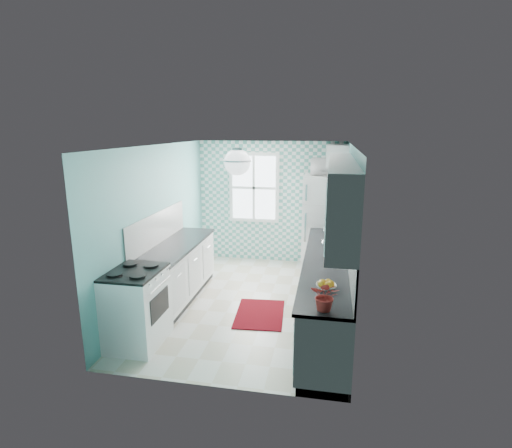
% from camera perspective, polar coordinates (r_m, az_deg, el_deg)
% --- Properties ---
extents(floor, '(3.00, 4.40, 0.02)m').
position_cam_1_polar(floor, '(6.60, -0.84, -11.19)').
color(floor, silver).
rests_on(floor, ground).
extents(ceiling, '(3.00, 4.40, 0.02)m').
position_cam_1_polar(ceiling, '(5.99, -0.93, 11.25)').
color(ceiling, white).
rests_on(ceiling, wall_back).
extents(wall_back, '(3.00, 0.02, 2.50)m').
position_cam_1_polar(wall_back, '(8.30, 2.15, 3.14)').
color(wall_back, '#61ACA9').
rests_on(wall_back, floor).
extents(wall_front, '(3.00, 0.02, 2.50)m').
position_cam_1_polar(wall_front, '(4.13, -7.04, -7.87)').
color(wall_front, '#61ACA9').
rests_on(wall_front, floor).
extents(wall_left, '(0.02, 4.40, 2.50)m').
position_cam_1_polar(wall_left, '(6.63, -13.77, 0.08)').
color(wall_left, '#61ACA9').
rests_on(wall_left, floor).
extents(wall_right, '(0.02, 4.40, 2.50)m').
position_cam_1_polar(wall_right, '(6.07, 13.24, -1.14)').
color(wall_right, '#61ACA9').
rests_on(wall_right, floor).
extents(accent_wall, '(3.00, 0.01, 2.50)m').
position_cam_1_polar(accent_wall, '(8.28, 2.13, 3.11)').
color(accent_wall, '#53A396').
rests_on(accent_wall, wall_back).
extents(window, '(1.04, 0.05, 1.44)m').
position_cam_1_polar(window, '(8.26, -0.29, 5.21)').
color(window, white).
rests_on(window, wall_back).
extents(backsplash_right, '(0.02, 3.60, 0.51)m').
position_cam_1_polar(backsplash_right, '(5.69, 13.15, -2.67)').
color(backsplash_right, white).
rests_on(backsplash_right, wall_right).
extents(backsplash_left, '(0.02, 2.15, 0.51)m').
position_cam_1_polar(backsplash_left, '(6.57, -13.84, -0.54)').
color(backsplash_left, white).
rests_on(backsplash_left, wall_left).
extents(upper_cabinets_right, '(0.33, 3.20, 0.90)m').
position_cam_1_polar(upper_cabinets_right, '(5.34, 11.99, 4.08)').
color(upper_cabinets_right, white).
rests_on(upper_cabinets_right, wall_right).
extents(upper_cabinet_fridge, '(0.40, 0.74, 0.40)m').
position_cam_1_polar(upper_cabinet_fridge, '(7.72, 11.52, 9.57)').
color(upper_cabinet_fridge, white).
rests_on(upper_cabinet_fridge, wall_right).
extents(ceiling_light, '(0.34, 0.34, 0.35)m').
position_cam_1_polar(ceiling_light, '(5.23, -2.69, 8.84)').
color(ceiling_light, silver).
rests_on(ceiling_light, ceiling).
extents(base_cabinets_right, '(0.60, 3.60, 0.90)m').
position_cam_1_polar(base_cabinets_right, '(5.93, 9.94, -9.48)').
color(base_cabinets_right, white).
rests_on(base_cabinets_right, floor).
extents(countertop_right, '(0.63, 3.60, 0.04)m').
position_cam_1_polar(countertop_right, '(5.77, 9.99, -5.17)').
color(countertop_right, black).
rests_on(countertop_right, base_cabinets_right).
extents(base_cabinets_left, '(0.60, 2.15, 0.90)m').
position_cam_1_polar(base_cabinets_left, '(6.68, -11.20, -6.87)').
color(base_cabinets_left, white).
rests_on(base_cabinets_left, floor).
extents(countertop_left, '(0.63, 2.15, 0.04)m').
position_cam_1_polar(countertop_left, '(6.53, -11.27, -3.01)').
color(countertop_left, black).
rests_on(countertop_left, base_cabinets_left).
extents(fridge, '(0.82, 0.81, 1.88)m').
position_cam_1_polar(fridge, '(7.89, 9.70, 0.11)').
color(fridge, white).
rests_on(fridge, floor).
extents(stove, '(0.65, 0.82, 0.98)m').
position_cam_1_polar(stove, '(5.48, -16.72, -11.17)').
color(stove, white).
rests_on(stove, floor).
extents(sink, '(0.57, 0.48, 0.53)m').
position_cam_1_polar(sink, '(6.61, 10.27, -2.66)').
color(sink, silver).
rests_on(sink, countertop_right).
extents(rug, '(0.78, 1.06, 0.02)m').
position_cam_1_polar(rug, '(6.20, 0.54, -12.71)').
color(rug, maroon).
rests_on(rug, floor).
extents(dish_towel, '(0.07, 0.24, 0.37)m').
position_cam_1_polar(dish_towel, '(6.78, 7.43, -6.12)').
color(dish_towel, '#569A96').
rests_on(dish_towel, base_cabinets_right).
extents(fruit_bowl, '(0.26, 0.26, 0.06)m').
position_cam_1_polar(fruit_bowl, '(4.74, 9.99, -8.78)').
color(fruit_bowl, white).
rests_on(fruit_bowl, countertop_right).
extents(potted_plant, '(0.34, 0.31, 0.32)m').
position_cam_1_polar(potted_plant, '(4.16, 9.94, -10.07)').
color(potted_plant, '#A71936').
rests_on(potted_plant, countertop_right).
extents(soap_bottle, '(0.10, 0.10, 0.22)m').
position_cam_1_polar(soap_bottle, '(6.77, 10.72, -1.24)').
color(soap_bottle, '#95BBC3').
rests_on(soap_bottle, countertop_right).
extents(microwave, '(0.58, 0.40, 0.31)m').
position_cam_1_polar(microwave, '(7.72, 10.02, 8.05)').
color(microwave, white).
rests_on(microwave, fridge).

